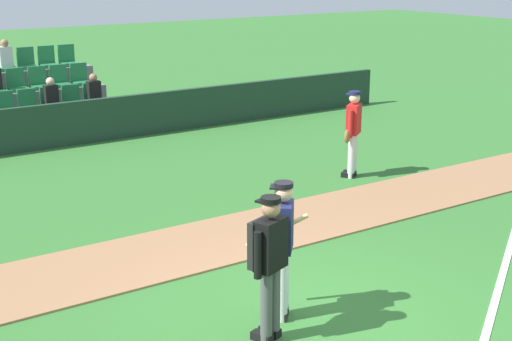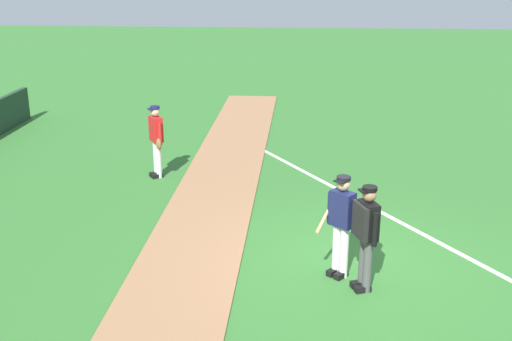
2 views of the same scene
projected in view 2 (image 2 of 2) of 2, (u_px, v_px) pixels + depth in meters
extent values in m
plane|color=#33702D|center=(352.00, 268.00, 10.74)|extent=(80.00, 80.00, 0.00)
cube|color=#9E704C|center=(188.00, 262.00, 10.94)|extent=(28.00, 1.84, 0.03)
cube|color=white|center=(366.00, 204.00, 13.53)|extent=(10.15, 6.58, 0.01)
cylinder|color=white|center=(344.00, 252.00, 10.31)|extent=(0.14, 0.14, 0.90)
cylinder|color=white|center=(336.00, 249.00, 10.42)|extent=(0.14, 0.14, 0.90)
cube|color=black|center=(341.00, 275.00, 10.40)|extent=(0.27, 0.26, 0.10)
cube|color=black|center=(333.00, 272.00, 10.51)|extent=(0.27, 0.26, 0.10)
cube|color=#191E47|center=(342.00, 209.00, 10.13)|extent=(0.43, 0.45, 0.60)
cylinder|color=#191E47|center=(355.00, 216.00, 9.98)|extent=(0.09, 0.09, 0.55)
cylinder|color=#191E47|center=(330.00, 208.00, 10.31)|extent=(0.09, 0.09, 0.55)
sphere|color=tan|center=(343.00, 184.00, 9.99)|extent=(0.22, 0.22, 0.22)
cylinder|color=black|center=(344.00, 178.00, 9.96)|extent=(0.23, 0.23, 0.06)
cube|color=black|center=(340.00, 181.00, 9.90)|extent=(0.21, 0.21, 0.02)
cylinder|color=tan|center=(326.00, 215.00, 10.28)|extent=(0.75, 0.38, 0.41)
cylinder|color=#4C4C4C|center=(367.00, 266.00, 9.85)|extent=(0.14, 0.14, 0.90)
cylinder|color=#4C4C4C|center=(363.00, 261.00, 10.00)|extent=(0.14, 0.14, 0.90)
cube|color=black|center=(363.00, 289.00, 9.96)|extent=(0.20, 0.29, 0.10)
cube|color=black|center=(358.00, 284.00, 10.11)|extent=(0.20, 0.29, 0.10)
cube|color=black|center=(368.00, 220.00, 9.68)|extent=(0.45, 0.35, 0.60)
cylinder|color=black|center=(375.00, 230.00, 9.47)|extent=(0.09, 0.09, 0.55)
cylinder|color=black|center=(361.00, 217.00, 9.93)|extent=(0.09, 0.09, 0.55)
sphere|color=#9E7051|center=(370.00, 194.00, 9.55)|extent=(0.22, 0.22, 0.22)
cylinder|color=black|center=(370.00, 188.00, 9.51)|extent=(0.23, 0.23, 0.06)
cube|color=black|center=(364.00, 191.00, 9.50)|extent=(0.21, 0.18, 0.02)
cube|color=black|center=(360.00, 221.00, 9.65)|extent=(0.44, 0.23, 0.56)
cylinder|color=silver|center=(159.00, 160.00, 15.07)|extent=(0.14, 0.14, 0.90)
cylinder|color=silver|center=(156.00, 158.00, 15.20)|extent=(0.14, 0.14, 0.90)
cube|color=black|center=(157.00, 176.00, 15.17)|extent=(0.25, 0.28, 0.10)
cube|color=black|center=(155.00, 174.00, 15.30)|extent=(0.25, 0.28, 0.10)
cube|color=red|center=(156.00, 129.00, 14.89)|extent=(0.45, 0.41, 0.60)
cylinder|color=red|center=(160.00, 134.00, 14.70)|extent=(0.09, 0.09, 0.55)
cylinder|color=red|center=(152.00, 129.00, 15.11)|extent=(0.09, 0.09, 0.55)
sphere|color=beige|center=(155.00, 112.00, 14.75)|extent=(0.22, 0.22, 0.22)
cylinder|color=#191E4C|center=(155.00, 107.00, 14.72)|extent=(0.23, 0.23, 0.06)
cube|color=#191E4C|center=(151.00, 109.00, 14.68)|extent=(0.22, 0.20, 0.02)
ellipsoid|color=brown|center=(159.00, 144.00, 14.74)|extent=(0.23, 0.21, 0.28)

